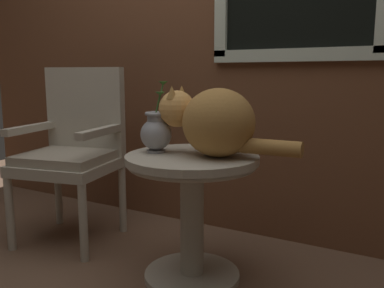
% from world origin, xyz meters
% --- Properties ---
extents(ground_plane, '(6.00, 6.00, 0.00)m').
position_xyz_m(ground_plane, '(0.00, 0.00, 0.00)').
color(ground_plane, brown).
extents(back_wall, '(4.00, 0.07, 2.60)m').
position_xyz_m(back_wall, '(0.02, 0.85, 1.31)').
color(back_wall, brown).
rests_on(back_wall, ground_plane).
extents(wicker_side_table, '(0.61, 0.61, 0.60)m').
position_xyz_m(wicker_side_table, '(0.22, 0.17, 0.42)').
color(wicker_side_table, '#B2A893').
rests_on(wicker_side_table, ground_plane).
extents(wicker_chair, '(0.59, 0.57, 1.00)m').
position_xyz_m(wicker_chair, '(-0.64, 0.29, 0.55)').
color(wicker_chair, '#B2A893').
rests_on(wicker_chair, ground_plane).
extents(cat, '(0.66, 0.31, 0.31)m').
position_xyz_m(cat, '(0.32, 0.19, 0.75)').
color(cat, '#AD7A3D').
rests_on(cat, wicker_side_table).
extents(pewter_vase_with_ivy, '(0.15, 0.15, 0.33)m').
position_xyz_m(pewter_vase_with_ivy, '(0.04, 0.14, 0.70)').
color(pewter_vase_with_ivy, '#99999E').
rests_on(pewter_vase_with_ivy, wicker_side_table).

